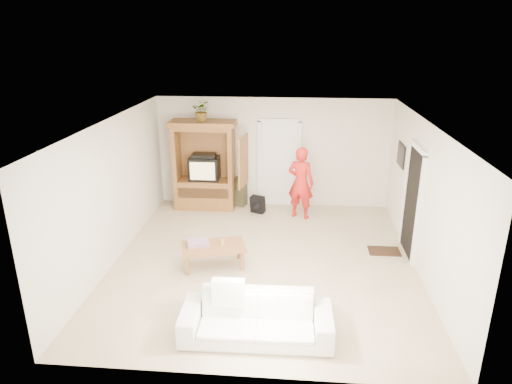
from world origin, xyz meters
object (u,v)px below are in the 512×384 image
armoire (206,171)px  sofa (256,318)px  man (301,183)px  coffee_table (214,248)px

armoire → sofa: bearing=-71.5°
man → sofa: (-0.62, -4.41, -0.52)m
coffee_table → sofa: bearing=-80.1°
sofa → coffee_table: size_ratio=1.68×
armoire → man: armoire is taller
sofa → coffee_table: sofa is taller
sofa → coffee_table: bearing=114.6°
armoire → coffee_table: armoire is taller
armoire → coffee_table: 3.04m
man → coffee_table: bearing=77.7°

